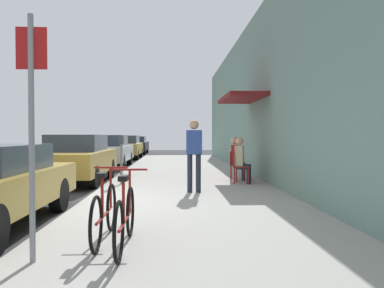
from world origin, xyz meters
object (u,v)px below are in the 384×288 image
object	(u,v)px
parking_meter	(121,156)
cafe_chair_0	(239,165)
bicycle_1	(125,218)
street_sign	(32,118)
bicycle_0	(105,212)
cafe_chair_1	(235,163)
seated_patron_0	(242,159)
pedestrian_standing	(194,150)
parked_car_2	(109,151)
parked_car_3	(126,147)
parked_car_4	(136,145)
seated_patron_1	(237,157)
parked_car_1	(77,158)

from	to	relation	value
parking_meter	cafe_chair_0	distance (m)	3.27
bicycle_1	cafe_chair_0	bearing A→B (deg)	67.91
street_sign	bicycle_0	xyz separation A→B (m)	(0.61, 0.78, -1.16)
street_sign	cafe_chair_1	distance (m)	7.97
parking_meter	seated_patron_0	bearing A→B (deg)	-0.99
cafe_chair_0	seated_patron_0	size ratio (longest dim) A/B	0.67
parking_meter	bicycle_0	xyz separation A→B (m)	(0.56, -5.63, -0.41)
seated_patron_0	pedestrian_standing	bearing A→B (deg)	-131.81
street_sign	bicycle_0	world-z (taller)	street_sign
parked_car_2	parked_car_3	bearing A→B (deg)	90.00
parked_car_2	parking_meter	distance (m)	7.21
parked_car_3	pedestrian_standing	xyz separation A→B (m)	(3.46, -15.02, 0.37)
parked_car_4	seated_patron_1	bearing A→B (deg)	-75.37
parked_car_1	parked_car_2	xyz separation A→B (m)	(0.00, 5.69, -0.00)
street_sign	pedestrian_standing	xyz separation A→B (m)	(1.96, 4.78, -0.52)
seated_patron_1	pedestrian_standing	xyz separation A→B (m)	(-1.41, -2.39, 0.30)
seated_patron_0	parked_car_4	bearing A→B (deg)	104.05
seated_patron_1	pedestrian_standing	distance (m)	2.79
bicycle_0	parked_car_1	bearing A→B (deg)	106.83
bicycle_1	seated_patron_1	xyz separation A→B (m)	(2.46, 6.72, 0.34)
parking_meter	seated_patron_1	world-z (taller)	parking_meter
bicycle_0	cafe_chair_1	world-z (taller)	bicycle_0
parked_car_1	pedestrian_standing	size ratio (longest dim) A/B	2.59
street_sign	pedestrian_standing	world-z (taller)	street_sign
cafe_chair_0	seated_patron_1	world-z (taller)	seated_patron_1
parked_car_1	seated_patron_0	bearing A→B (deg)	-16.08
seated_patron_1	cafe_chair_1	bearing A→B (deg)	170.91
parked_car_3	cafe_chair_0	xyz separation A→B (m)	(4.81, -13.43, -0.13)
parking_meter	seated_patron_0	distance (m)	3.32
parked_car_3	bicycle_1	world-z (taller)	parked_car_3
parking_meter	bicycle_0	size ratio (longest dim) A/B	0.77
parked_car_2	cafe_chair_0	distance (m)	8.56
parked_car_1	seated_patron_0	xyz separation A→B (m)	(4.87, -1.40, 0.06)
bicycle_0	cafe_chair_1	xyz separation A→B (m)	(2.70, 6.39, 0.14)
parking_meter	pedestrian_standing	size ratio (longest dim) A/B	0.78
pedestrian_standing	seated_patron_0	bearing A→B (deg)	48.19
parked_car_1	parked_car_2	size ratio (longest dim) A/B	1.00
parked_car_2	cafe_chair_1	distance (m)	7.90
parked_car_3	seated_patron_0	distance (m)	14.30
parked_car_1	cafe_chair_0	distance (m)	5.01
cafe_chair_1	seated_patron_1	xyz separation A→B (m)	(0.06, -0.01, 0.19)
cafe_chair_0	parking_meter	bearing A→B (deg)	179.30
parked_car_1	parking_meter	size ratio (longest dim) A/B	3.33
parked_car_1	bicycle_1	size ratio (longest dim) A/B	2.57
cafe_chair_1	seated_patron_1	size ratio (longest dim) A/B	0.67
parked_car_1	bicycle_1	bearing A→B (deg)	-71.72
bicycle_0	bicycle_1	bearing A→B (deg)	-47.55
cafe_chair_0	cafe_chair_1	distance (m)	0.81
parked_car_1	pedestrian_standing	bearing A→B (deg)	-40.67
parking_meter	pedestrian_standing	xyz separation A→B (m)	(1.91, -1.63, 0.23)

